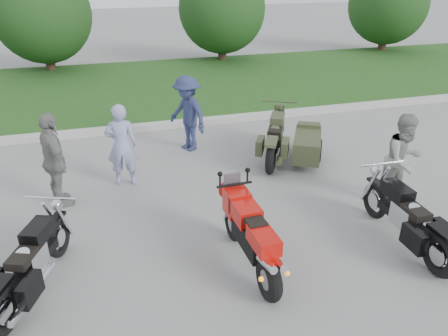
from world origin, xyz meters
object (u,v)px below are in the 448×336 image
object	(u,v)px
sportbike_red	(251,234)
cruiser_left	(29,268)
cruiser_sidecar	(294,143)
person_back	(54,161)
cruiser_right	(410,221)
person_denim	(187,114)
person_stripe	(122,145)
person_grey	(403,160)

from	to	relation	value
sportbike_red	cruiser_left	world-z (taller)	sportbike_red
cruiser_sidecar	person_back	bearing A→B (deg)	-144.87
sportbike_red	cruiser_left	distance (m)	2.93
cruiser_left	person_back	distance (m)	2.43
cruiser_right	person_denim	xyz separation A→B (m)	(-2.38, 4.73, 0.43)
cruiser_sidecar	cruiser_right	bearing A→B (deg)	-56.17
sportbike_red	person_stripe	world-z (taller)	person_stripe
cruiser_right	cruiser_sidecar	distance (m)	3.44
cruiser_sidecar	person_denim	xyz separation A→B (m)	(-2.05, 1.31, 0.44)
cruiser_left	sportbike_red	bearing A→B (deg)	15.97
cruiser_right	person_stripe	size ratio (longest dim) A/B	1.37
sportbike_red	person_back	xyz separation A→B (m)	(-2.65, 2.67, 0.30)
cruiser_left	cruiser_sidecar	size ratio (longest dim) A/B	0.94
person_back	sportbike_red	bearing A→B (deg)	-156.44
cruiser_sidecar	person_back	size ratio (longest dim) A/B	1.26
sportbike_red	person_stripe	bearing A→B (deg)	113.38
cruiser_left	cruiser_right	world-z (taller)	cruiser_right
sportbike_red	cruiser_right	xyz separation A→B (m)	(2.48, -0.19, -0.12)
cruiser_right	person_back	xyz separation A→B (m)	(-5.13, 2.86, 0.42)
person_grey	person_denim	world-z (taller)	person_denim
cruiser_left	cruiser_sidecar	bearing A→B (deg)	51.86
sportbike_red	cruiser_right	size ratio (longest dim) A/B	0.90
person_denim	cruiser_left	bearing A→B (deg)	-63.05
sportbike_red	cruiser_sidecar	xyz separation A→B (m)	(2.15, 3.24, -0.14)
cruiser_right	person_stripe	xyz separation A→B (m)	(-3.95, 3.37, 0.38)
cruiser_right	person_back	bearing A→B (deg)	152.31
cruiser_left	person_back	xyz separation A→B (m)	(0.26, 2.38, 0.44)
person_grey	person_back	size ratio (longest dim) A/B	0.97
person_stripe	person_denim	world-z (taller)	person_denim
person_grey	person_back	distance (m)	6.08
cruiser_right	cruiser_left	bearing A→B (deg)	176.36
person_grey	person_back	bearing A→B (deg)	157.62
person_back	person_stripe	bearing A→B (deg)	-87.84
cruiser_right	person_back	distance (m)	5.89
person_back	cruiser_left	bearing A→B (deg)	152.52
person_grey	person_denim	bearing A→B (deg)	124.68
cruiser_sidecar	person_stripe	size ratio (longest dim) A/B	1.33
cruiser_right	person_stripe	bearing A→B (deg)	141.01
cruiser_left	person_grey	bearing A→B (deg)	28.57
cruiser_sidecar	person_denim	world-z (taller)	person_denim
sportbike_red	person_grey	xyz separation A→B (m)	(3.20, 1.03, 0.27)
person_stripe	person_back	world-z (taller)	person_back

